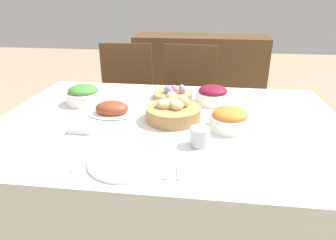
% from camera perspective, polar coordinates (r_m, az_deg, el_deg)
% --- Properties ---
extents(ground_plane, '(12.00, 12.00, 0.00)m').
position_cam_1_polar(ground_plane, '(1.89, 0.08, -21.85)').
color(ground_plane, tan).
extents(dining_table, '(1.69, 1.17, 0.77)m').
position_cam_1_polar(dining_table, '(1.64, 0.08, -12.40)').
color(dining_table, silver).
rests_on(dining_table, ground).
extents(chair_far_left, '(0.45, 0.45, 0.97)m').
position_cam_1_polar(chair_far_left, '(2.46, -8.12, 3.52)').
color(chair_far_left, brown).
rests_on(chair_far_left, ground).
extents(chair_far_center, '(0.46, 0.46, 0.97)m').
position_cam_1_polar(chair_far_center, '(2.38, 3.52, 3.04)').
color(chair_far_center, brown).
rests_on(chair_far_center, ground).
extents(sideboard, '(1.39, 0.44, 0.92)m').
position_cam_1_polar(sideboard, '(3.36, 5.90, 7.90)').
color(sideboard, brown).
rests_on(sideboard, ground).
extents(bread_basket, '(0.27, 0.27, 0.12)m').
position_cam_1_polar(bread_basket, '(1.45, 0.93, 1.73)').
color(bread_basket, '#AD8451').
rests_on(bread_basket, dining_table).
extents(egg_basket, '(0.23, 0.23, 0.08)m').
position_cam_1_polar(egg_basket, '(1.76, 0.96, 4.89)').
color(egg_basket, '#AD8451').
rests_on(egg_basket, dining_table).
extents(ham_platter, '(0.26, 0.18, 0.07)m').
position_cam_1_polar(ham_platter, '(1.55, -10.62, 1.99)').
color(ham_platter, white).
rests_on(ham_platter, dining_table).
extents(beet_salad_bowl, '(0.19, 0.19, 0.10)m').
position_cam_1_polar(beet_salad_bowl, '(1.69, 8.52, 4.74)').
color(beet_salad_bowl, white).
rests_on(beet_salad_bowl, dining_table).
extents(green_salad_bowl, '(0.19, 0.19, 0.11)m').
position_cam_1_polar(green_salad_bowl, '(1.73, -15.75, 4.66)').
color(green_salad_bowl, white).
rests_on(green_salad_bowl, dining_table).
extents(carrot_bowl, '(0.19, 0.19, 0.10)m').
position_cam_1_polar(carrot_bowl, '(1.38, 11.67, 0.16)').
color(carrot_bowl, white).
rests_on(carrot_bowl, dining_table).
extents(dinner_plate, '(0.28, 0.28, 0.01)m').
position_cam_1_polar(dinner_plate, '(1.11, -8.01, -7.88)').
color(dinner_plate, white).
rests_on(dinner_plate, dining_table).
extents(fork, '(0.02, 0.18, 0.00)m').
position_cam_1_polar(fork, '(1.17, -15.83, -7.24)').
color(fork, '#B7B7BC').
rests_on(fork, dining_table).
extents(knife, '(0.02, 0.18, 0.00)m').
position_cam_1_polar(knife, '(1.09, 0.43, -8.63)').
color(knife, '#B7B7BC').
rests_on(knife, dining_table).
extents(spoon, '(0.02, 0.18, 0.00)m').
position_cam_1_polar(spoon, '(1.08, 2.02, -8.73)').
color(spoon, '#B7B7BC').
rests_on(spoon, dining_table).
extents(drinking_cup, '(0.08, 0.08, 0.08)m').
position_cam_1_polar(drinking_cup, '(1.22, 6.05, -3.17)').
color(drinking_cup, silver).
rests_on(drinking_cup, dining_table).
extents(butter_dish, '(0.10, 0.06, 0.03)m').
position_cam_1_polar(butter_dish, '(1.39, -16.08, -1.57)').
color(butter_dish, white).
rests_on(butter_dish, dining_table).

